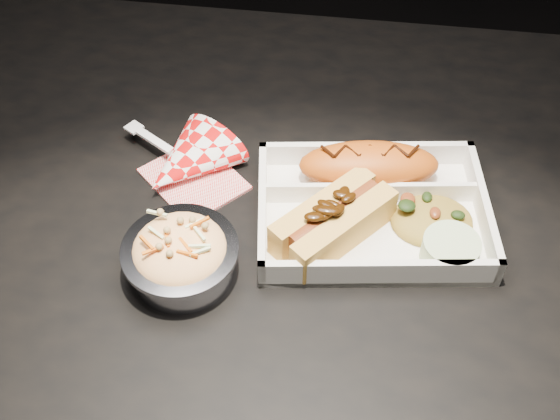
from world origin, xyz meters
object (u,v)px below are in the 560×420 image
object	(u,v)px
food_tray	(371,214)
napkin_fork	(186,163)
dining_table	(312,267)
fried_pastry	(369,165)
hotdog	(334,219)
foil_coleslaw_cup	(181,254)

from	to	relation	value
food_tray	napkin_fork	bearing A→B (deg)	160.49
napkin_fork	dining_table	bearing A→B (deg)	14.65
dining_table	food_tray	xyz separation A→B (m)	(0.06, 0.01, 0.10)
dining_table	fried_pastry	world-z (taller)	fried_pastry
napkin_fork	fried_pastry	bearing A→B (deg)	35.18
fried_pastry	napkin_fork	world-z (taller)	napkin_fork
hotdog	fried_pastry	bearing A→B (deg)	20.15
fried_pastry	napkin_fork	xyz separation A→B (m)	(-0.21, -0.01, -0.02)
food_tray	foil_coleslaw_cup	distance (m)	0.22
food_tray	hotdog	xyz separation A→B (m)	(-0.04, -0.03, 0.02)
food_tray	fried_pastry	xyz separation A→B (m)	(-0.01, 0.05, 0.02)
fried_pastry	hotdog	size ratio (longest dim) A/B	1.13
hotdog	foil_coleslaw_cup	size ratio (longest dim) A/B	1.18
food_tray	fried_pastry	world-z (taller)	fried_pastry
foil_coleslaw_cup	napkin_fork	bearing A→B (deg)	101.09
dining_table	fried_pastry	xyz separation A→B (m)	(0.05, 0.06, 0.12)
dining_table	food_tray	world-z (taller)	food_tray
foil_coleslaw_cup	napkin_fork	world-z (taller)	same
food_tray	hotdog	bearing A→B (deg)	-149.23
dining_table	fried_pastry	distance (m)	0.15
food_tray	foil_coleslaw_cup	world-z (taller)	foil_coleslaw_cup
hotdog	foil_coleslaw_cup	xyz separation A→B (m)	(-0.15, -0.07, -0.00)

